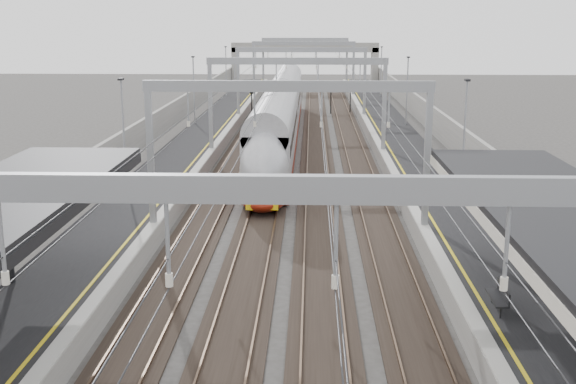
# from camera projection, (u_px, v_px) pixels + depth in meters

# --- Properties ---
(platform_left) EXTENTS (4.00, 120.00, 1.00)m
(platform_left) POSITION_uv_depth(u_px,v_px,m) (195.00, 148.00, 56.22)
(platform_left) COLOR black
(platform_left) RESTS_ON ground
(platform_right) EXTENTS (4.00, 120.00, 1.00)m
(platform_right) POSITION_uv_depth(u_px,v_px,m) (401.00, 149.00, 55.72)
(platform_right) COLOR black
(platform_right) RESTS_ON ground
(tracks) EXTENTS (11.40, 140.00, 0.20)m
(tracks) POSITION_uv_depth(u_px,v_px,m) (298.00, 154.00, 56.07)
(tracks) COLOR black
(tracks) RESTS_ON ground
(overhead_line) EXTENTS (13.00, 140.00, 6.60)m
(overhead_line) POSITION_uv_depth(u_px,v_px,m) (299.00, 69.00, 61.09)
(overhead_line) COLOR gray
(overhead_line) RESTS_ON platform_left
(overbridge) EXTENTS (22.00, 2.20, 6.90)m
(overbridge) POSITION_uv_depth(u_px,v_px,m) (305.00, 53.00, 108.31)
(overbridge) COLOR gray
(overbridge) RESTS_ON ground
(wall_left) EXTENTS (0.30, 120.00, 3.20)m
(wall_left) POSITION_uv_depth(u_px,v_px,m) (154.00, 134.00, 56.07)
(wall_left) COLOR gray
(wall_left) RESTS_ON ground
(wall_right) EXTENTS (0.30, 120.00, 3.20)m
(wall_right) POSITION_uv_depth(u_px,v_px,m) (443.00, 135.00, 55.36)
(wall_right) COLOR gray
(wall_right) RESTS_ON ground
(train) EXTENTS (2.70, 49.21, 4.27)m
(train) POSITION_uv_depth(u_px,v_px,m) (281.00, 121.00, 59.54)
(train) COLOR maroon
(train) RESTS_ON ground
(bench) EXTENTS (0.50, 1.69, 0.87)m
(bench) POSITION_uv_depth(u_px,v_px,m) (500.00, 295.00, 23.39)
(bench) COLOR black
(bench) RESTS_ON platform_right
(signal_green) EXTENTS (0.32, 0.32, 3.48)m
(signal_green) POSITION_uv_depth(u_px,v_px,m) (252.00, 97.00, 75.05)
(signal_green) COLOR black
(signal_green) RESTS_ON ground
(signal_red_near) EXTENTS (0.32, 0.32, 3.48)m
(signal_red_near) POSITION_uv_depth(u_px,v_px,m) (331.00, 92.00, 79.97)
(signal_red_near) COLOR black
(signal_red_near) RESTS_ON ground
(signal_red_far) EXTENTS (0.32, 0.32, 3.48)m
(signal_red_far) POSITION_uv_depth(u_px,v_px,m) (350.00, 91.00, 80.78)
(signal_red_far) COLOR black
(signal_red_far) RESTS_ON ground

